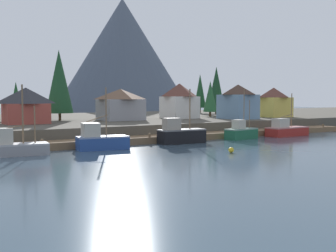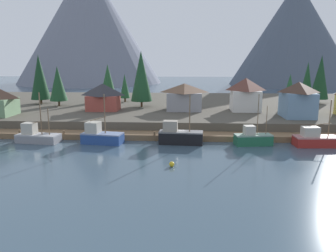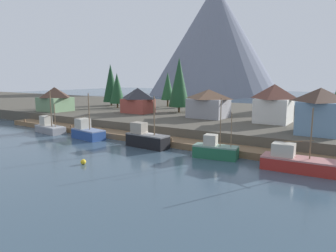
% 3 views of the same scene
% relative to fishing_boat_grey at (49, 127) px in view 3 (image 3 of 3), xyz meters
% --- Properties ---
extents(ground_plane, '(400.00, 400.00, 1.00)m').
position_rel_fishing_boat_grey_xyz_m(ground_plane, '(23.89, 22.01, -1.58)').
color(ground_plane, '#384C5B').
extents(dock, '(80.00, 4.00, 1.60)m').
position_rel_fishing_boat_grey_xyz_m(dock, '(23.89, 4.00, -0.58)').
color(dock, brown).
rests_on(dock, ground_plane).
extents(shoreline_bank, '(400.00, 56.00, 2.50)m').
position_rel_fishing_boat_grey_xyz_m(shoreline_bank, '(23.89, 34.01, 0.17)').
color(shoreline_bank, '#4C473D').
rests_on(shoreline_bank, ground_plane).
extents(mountain_west_peak, '(84.21, 84.21, 69.26)m').
position_rel_fishing_boat_grey_xyz_m(mountain_west_peak, '(-32.82, 148.12, 33.55)').
color(mountain_west_peak, slate).
rests_on(mountain_west_peak, ground_plane).
extents(fishing_boat_grey, '(7.48, 3.79, 8.52)m').
position_rel_fishing_boat_grey_xyz_m(fishing_boat_grey, '(0.00, 0.00, 0.00)').
color(fishing_boat_grey, gray).
rests_on(fishing_boat_grey, ground_plane).
extents(fishing_boat_blue, '(7.09, 3.82, 8.29)m').
position_rel_fishing_boat_grey_xyz_m(fishing_boat_blue, '(11.04, -0.01, 0.19)').
color(fishing_boat_blue, navy).
rests_on(fishing_boat_blue, ground_plane).
extents(fishing_boat_black, '(7.39, 2.97, 8.22)m').
position_rel_fishing_boat_grey_xyz_m(fishing_boat_black, '(24.23, 0.42, 0.30)').
color(fishing_boat_black, black).
rests_on(fishing_boat_black, ground_plane).
extents(fishing_boat_green, '(6.31, 3.23, 8.38)m').
position_rel_fishing_boat_grey_xyz_m(fishing_boat_green, '(36.30, 0.25, 0.06)').
color(fishing_boat_green, '#1E5B3D').
rests_on(fishing_boat_green, ground_plane).
extents(fishing_boat_red, '(8.66, 3.40, 7.63)m').
position_rel_fishing_boat_grey_xyz_m(fishing_boat_red, '(46.97, 0.15, 0.00)').
color(fishing_boat_red, maroon).
rests_on(fishing_boat_red, ground_plane).
extents(house_white, '(6.49, 6.65, 7.32)m').
position_rel_fishing_boat_grey_xyz_m(house_white, '(38.46, 21.77, 5.17)').
color(house_white, silver).
rests_on(house_white, shoreline_bank).
extents(house_red, '(7.29, 5.41, 6.07)m').
position_rel_fishing_boat_grey_xyz_m(house_red, '(6.48, 20.40, 4.53)').
color(house_red, '#9E4238').
rests_on(house_red, shoreline_bank).
extents(house_green, '(7.78, 6.68, 6.13)m').
position_rel_fishing_boat_grey_xyz_m(house_green, '(-13.88, 11.96, 4.56)').
color(house_green, '#6B8E66').
rests_on(house_green, shoreline_bank).
extents(house_blue, '(6.07, 7.24, 7.04)m').
position_rel_fishing_boat_grey_xyz_m(house_blue, '(47.39, 13.53, 5.01)').
color(house_blue, '#6689A8').
rests_on(house_blue, shoreline_bank).
extents(house_grey, '(8.05, 6.93, 6.05)m').
position_rel_fishing_boat_grey_xyz_m(house_grey, '(24.78, 21.87, 4.51)').
color(house_grey, gray).
rests_on(house_grey, shoreline_bank).
extents(conifer_near_left, '(4.91, 4.91, 12.62)m').
position_rel_fishing_boat_grey_xyz_m(conifer_near_left, '(-12.76, 31.36, 8.30)').
color(conifer_near_left, '#4C3823').
rests_on(conifer_near_left, shoreline_bank).
extents(conifer_near_right, '(2.63, 2.63, 7.53)m').
position_rel_fishing_boat_grey_xyz_m(conifer_near_right, '(8.52, 36.29, 5.69)').
color(conifer_near_right, '#4C3823').
rests_on(conifer_near_right, shoreline_bank).
extents(conifer_mid_left, '(5.19, 5.19, 13.41)m').
position_rel_fishing_boat_grey_xyz_m(conifer_mid_left, '(14.34, 26.81, 8.84)').
color(conifer_mid_left, '#4C3823').
rests_on(conifer_mid_left, shoreline_bank).
extents(conifer_back_right, '(4.30, 4.30, 9.79)m').
position_rel_fishing_boat_grey_xyz_m(conifer_back_right, '(-6.37, 27.16, 6.96)').
color(conifer_back_right, '#4C3823').
rests_on(conifer_back_right, shoreline_bank).
extents(conifer_centre, '(3.98, 3.98, 10.08)m').
position_rel_fishing_boat_grey_xyz_m(conifer_centre, '(3.50, 38.22, 7.43)').
color(conifer_centre, '#4C3823').
rests_on(conifer_centre, shoreline_bank).
extents(channel_buoy, '(0.70, 0.70, 0.70)m').
position_rel_fishing_boat_grey_xyz_m(channel_buoy, '(23.54, -12.01, -0.73)').
color(channel_buoy, gold).
rests_on(channel_buoy, ground_plane).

